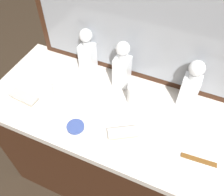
% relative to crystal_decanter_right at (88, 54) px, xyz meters
% --- Properties ---
extents(ground_plane, '(6.00, 6.00, 0.00)m').
position_rel_crystal_decanter_right_xyz_m(ground_plane, '(0.24, -0.21, -0.94)').
color(ground_plane, '#2D2319').
extents(dresser, '(1.29, 0.58, 0.84)m').
position_rel_crystal_decanter_right_xyz_m(dresser, '(0.24, -0.21, -0.52)').
color(dresser, '#381E11').
rests_on(dresser, ground_plane).
extents(dresser_mirror, '(1.10, 0.03, 0.63)m').
position_rel_crystal_decanter_right_xyz_m(dresser_mirror, '(0.24, 0.06, 0.21)').
color(dresser_mirror, '#381E11').
rests_on(dresser_mirror, dresser).
extents(crystal_decanter_right, '(0.08, 0.08, 0.26)m').
position_rel_crystal_decanter_right_xyz_m(crystal_decanter_right, '(0.00, 0.00, 0.00)').
color(crystal_decanter_right, white).
rests_on(crystal_decanter_right, dresser).
extents(crystal_decanter_center, '(0.08, 0.08, 0.27)m').
position_rel_crystal_decanter_right_xyz_m(crystal_decanter_center, '(0.22, -0.04, 0.01)').
color(crystal_decanter_center, white).
rests_on(crystal_decanter_center, dresser).
extents(crystal_decanter_rear, '(0.08, 0.08, 0.26)m').
position_rel_crystal_decanter_right_xyz_m(crystal_decanter_rear, '(0.56, -0.02, 0.00)').
color(crystal_decanter_rear, white).
rests_on(crystal_decanter_rear, dresser).
extents(crystal_tumbler_front, '(0.07, 0.07, 0.10)m').
position_rel_crystal_decanter_right_xyz_m(crystal_tumbler_front, '(-0.05, -0.23, -0.06)').
color(crystal_tumbler_front, white).
rests_on(crystal_tumbler_front, dresser).
extents(crystal_tumbler_left, '(0.08, 0.08, 0.10)m').
position_rel_crystal_decanter_right_xyz_m(crystal_tumbler_left, '(0.32, -0.12, -0.06)').
color(crystal_tumbler_left, white).
rests_on(crystal_tumbler_left, dresser).
extents(silver_brush_rear, '(0.15, 0.12, 0.02)m').
position_rel_crystal_decanter_right_xyz_m(silver_brush_rear, '(0.35, -0.33, -0.09)').
color(silver_brush_rear, '#B7A88C').
rests_on(silver_brush_rear, dresser).
extents(silver_brush_right, '(0.16, 0.07, 0.02)m').
position_rel_crystal_decanter_right_xyz_m(silver_brush_right, '(-0.20, -0.34, -0.09)').
color(silver_brush_right, '#B7A88C').
rests_on(silver_brush_right, dresser).
extents(porcelain_dish, '(0.08, 0.08, 0.01)m').
position_rel_crystal_decanter_right_xyz_m(porcelain_dish, '(0.13, -0.39, -0.10)').
color(porcelain_dish, '#33478C').
rests_on(porcelain_dish, dresser).
extents(tortoiseshell_comb, '(0.15, 0.03, 0.01)m').
position_rel_crystal_decanter_right_xyz_m(tortoiseshell_comb, '(0.69, -0.32, -0.10)').
color(tortoiseshell_comb, brown).
rests_on(tortoiseshell_comb, dresser).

